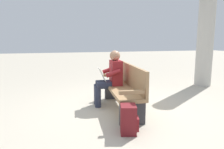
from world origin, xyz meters
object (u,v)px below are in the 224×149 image
(support_pillar, at_px, (206,32))
(person_seated, at_px, (111,76))
(backpack, at_px, (129,119))
(bench_near, at_px, (125,87))

(support_pillar, bearing_deg, person_seated, 109.17)
(person_seated, distance_m, support_pillar, 3.62)
(backpack, height_order, support_pillar, support_pillar)
(backpack, bearing_deg, person_seated, -4.71)
(person_seated, bearing_deg, support_pillar, -65.36)
(person_seated, xyz_separation_m, backpack, (-1.42, 0.12, -0.41))
(backpack, bearing_deg, bench_near, -16.53)
(person_seated, height_order, backpack, person_seated)
(bench_near, height_order, backpack, bench_near)
(backpack, bearing_deg, support_pillar, -53.06)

